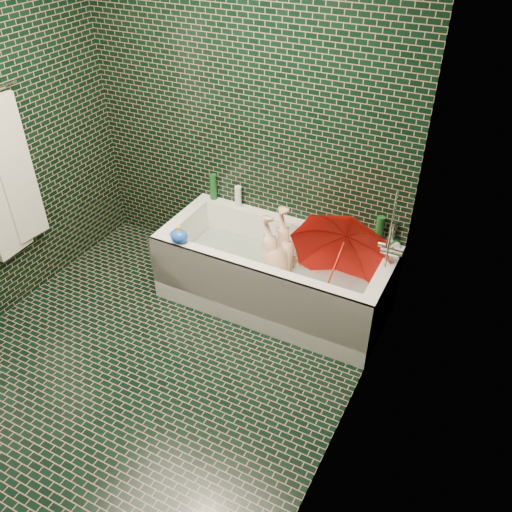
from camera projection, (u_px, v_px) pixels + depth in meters
The scene contains 19 objects.
floor at pixel (148, 368), 3.66m from camera, with size 2.80×2.80×0.00m, color black.
wall_back at pixel (244, 121), 3.94m from camera, with size 2.80×2.80×0.00m, color black.
wall_right at pixel (350, 276), 2.45m from camera, with size 2.80×2.80×0.00m, color black.
bathtub at pixel (274, 280), 4.09m from camera, with size 1.70×0.75×0.55m.
bath_mat at pixel (274, 285), 4.14m from camera, with size 1.35×0.47×0.01m, color green.
water at pixel (275, 270), 4.06m from camera, with size 1.48×0.53×0.00m, color silver.
towel at pixel (4, 178), 3.69m from camera, with size 0.08×0.44×1.12m.
faucet at pixel (390, 247), 3.47m from camera, with size 0.18×0.19×0.55m.
child at pixel (282, 271), 4.03m from camera, with size 0.34×0.23×0.94m, color #DEAE8B.
umbrella at pixel (336, 263), 3.72m from camera, with size 0.70×0.70×0.61m, color red.
soap_bottle_a at pixel (395, 249), 3.84m from camera, with size 0.09×0.09×0.24m, color white.
soap_bottle_b at pixel (387, 246), 3.87m from camera, with size 0.08×0.08×0.18m, color #4F2078.
soap_bottle_c at pixel (387, 247), 3.86m from camera, with size 0.13×0.13×0.17m, color #134218.
bottle_right_tall at pixel (379, 231), 3.83m from camera, with size 0.06×0.06×0.23m, color #134218.
bottle_right_pump at pixel (392, 234), 3.82m from camera, with size 0.05×0.05×0.19m, color silver.
bottle_left_tall at pixel (213, 187), 4.36m from camera, with size 0.06×0.06×0.21m, color #134218.
bottle_left_short at pixel (238, 196), 4.28m from camera, with size 0.05×0.05×0.18m, color white.
rubber_duck at pixel (371, 238), 3.88m from camera, with size 0.10×0.06×0.08m.
bath_toy at pixel (179, 236), 3.87m from camera, with size 0.14×0.12×0.13m.
Camera 1 is at (1.81, -1.91, 2.75)m, focal length 38.00 mm.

